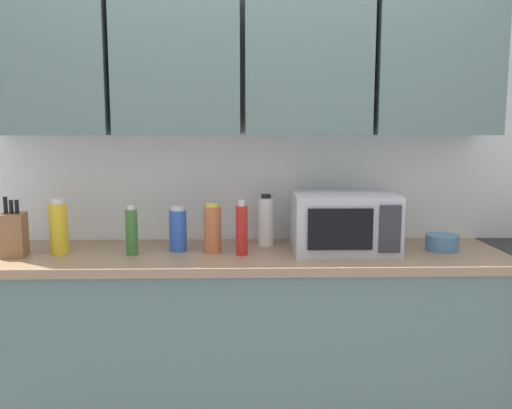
{
  "coord_description": "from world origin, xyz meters",
  "views": [
    {
      "loc": [
        -0.0,
        -2.79,
        1.47
      ],
      "look_at": [
        0.06,
        -0.25,
        1.12
      ],
      "focal_mm": 37.55,
      "sensor_mm": 36.0,
      "label": 1
    }
  ],
  "objects_px": {
    "microwave": "(344,222)",
    "bowl_ceramic_small": "(442,243)",
    "knife_block": "(14,234)",
    "bottle_green_oil": "(132,231)",
    "bottle_blue_cleaner": "(178,230)",
    "bottle_yellow_mustard": "(59,227)",
    "bottle_red_sauce": "(242,230)",
    "bottle_white_jar": "(266,221)",
    "bottle_spice_jar": "(213,229)"
  },
  "relations": [
    {
      "from": "microwave",
      "to": "bottle_white_jar",
      "type": "distance_m",
      "value": 0.39
    },
    {
      "from": "bottle_spice_jar",
      "to": "bottle_red_sauce",
      "type": "relative_size",
      "value": 0.91
    },
    {
      "from": "bottle_red_sauce",
      "to": "bowl_ceramic_small",
      "type": "xyz_separation_m",
      "value": [
        0.96,
        0.07,
        -0.08
      ]
    },
    {
      "from": "bottle_green_oil",
      "to": "bowl_ceramic_small",
      "type": "height_order",
      "value": "bottle_green_oil"
    },
    {
      "from": "microwave",
      "to": "bottle_white_jar",
      "type": "relative_size",
      "value": 1.86
    },
    {
      "from": "bottle_white_jar",
      "to": "knife_block",
      "type": "bearing_deg",
      "value": -169.53
    },
    {
      "from": "microwave",
      "to": "knife_block",
      "type": "relative_size",
      "value": 1.73
    },
    {
      "from": "bottle_white_jar",
      "to": "bottle_green_oil",
      "type": "distance_m",
      "value": 0.66
    },
    {
      "from": "bottle_white_jar",
      "to": "bottle_red_sauce",
      "type": "height_order",
      "value": "bottle_white_jar"
    },
    {
      "from": "knife_block",
      "to": "bottle_green_oil",
      "type": "height_order",
      "value": "knife_block"
    },
    {
      "from": "bottle_red_sauce",
      "to": "bowl_ceramic_small",
      "type": "distance_m",
      "value": 0.97
    },
    {
      "from": "bottle_green_oil",
      "to": "bowl_ceramic_small",
      "type": "xyz_separation_m",
      "value": [
        1.47,
        0.06,
        -0.07
      ]
    },
    {
      "from": "bowl_ceramic_small",
      "to": "microwave",
      "type": "bearing_deg",
      "value": -179.17
    },
    {
      "from": "bottle_yellow_mustard",
      "to": "bottle_red_sauce",
      "type": "xyz_separation_m",
      "value": [
        0.85,
        -0.05,
        -0.01
      ]
    },
    {
      "from": "bottle_yellow_mustard",
      "to": "bottle_spice_jar",
      "type": "relative_size",
      "value": 1.11
    },
    {
      "from": "microwave",
      "to": "bottle_green_oil",
      "type": "xyz_separation_m",
      "value": [
        -0.99,
        -0.05,
        -0.03
      ]
    },
    {
      "from": "microwave",
      "to": "bowl_ceramic_small",
      "type": "bearing_deg",
      "value": 0.83
    },
    {
      "from": "microwave",
      "to": "bottle_red_sauce",
      "type": "xyz_separation_m",
      "value": [
        -0.48,
        -0.06,
        -0.02
      ]
    },
    {
      "from": "bottle_red_sauce",
      "to": "bottle_blue_cleaner",
      "type": "bearing_deg",
      "value": 163.37
    },
    {
      "from": "bottle_spice_jar",
      "to": "bottle_red_sauce",
      "type": "xyz_separation_m",
      "value": [
        0.14,
        -0.05,
        0.01
      ]
    },
    {
      "from": "bowl_ceramic_small",
      "to": "bottle_red_sauce",
      "type": "bearing_deg",
      "value": -175.74
    },
    {
      "from": "bottle_green_oil",
      "to": "bottle_blue_cleaner",
      "type": "bearing_deg",
      "value": 20.22
    },
    {
      "from": "bottle_spice_jar",
      "to": "bottle_blue_cleaner",
      "type": "height_order",
      "value": "bottle_spice_jar"
    },
    {
      "from": "bottle_blue_cleaner",
      "to": "bowl_ceramic_small",
      "type": "bearing_deg",
      "value": -0.87
    },
    {
      "from": "bowl_ceramic_small",
      "to": "bottle_spice_jar",
      "type": "bearing_deg",
      "value": -179.09
    },
    {
      "from": "bottle_blue_cleaner",
      "to": "bottle_spice_jar",
      "type": "bearing_deg",
      "value": -12.44
    },
    {
      "from": "microwave",
      "to": "bottle_blue_cleaner",
      "type": "distance_m",
      "value": 0.79
    },
    {
      "from": "bottle_red_sauce",
      "to": "bottle_blue_cleaner",
      "type": "height_order",
      "value": "bottle_red_sauce"
    },
    {
      "from": "bottle_white_jar",
      "to": "bowl_ceramic_small",
      "type": "distance_m",
      "value": 0.86
    },
    {
      "from": "bottle_blue_cleaner",
      "to": "bottle_white_jar",
      "type": "bearing_deg",
      "value": 15.3
    },
    {
      "from": "bottle_spice_jar",
      "to": "bowl_ceramic_small",
      "type": "xyz_separation_m",
      "value": [
        1.1,
        0.02,
        -0.07
      ]
    },
    {
      "from": "knife_block",
      "to": "bottle_white_jar",
      "type": "bearing_deg",
      "value": 10.47
    },
    {
      "from": "knife_block",
      "to": "bottle_white_jar",
      "type": "distance_m",
      "value": 1.18
    },
    {
      "from": "bottle_spice_jar",
      "to": "bowl_ceramic_small",
      "type": "relative_size",
      "value": 1.5
    },
    {
      "from": "bottle_white_jar",
      "to": "bottle_green_oil",
      "type": "relative_size",
      "value": 1.11
    },
    {
      "from": "bottle_spice_jar",
      "to": "bottle_blue_cleaner",
      "type": "bearing_deg",
      "value": 167.56
    },
    {
      "from": "knife_block",
      "to": "bottle_green_oil",
      "type": "distance_m",
      "value": 0.53
    },
    {
      "from": "microwave",
      "to": "bowl_ceramic_small",
      "type": "xyz_separation_m",
      "value": [
        0.48,
        0.01,
        -0.1
      ]
    },
    {
      "from": "bottle_green_oil",
      "to": "bottle_blue_cleaner",
      "type": "height_order",
      "value": "bottle_green_oil"
    },
    {
      "from": "microwave",
      "to": "bowl_ceramic_small",
      "type": "distance_m",
      "value": 0.49
    },
    {
      "from": "bottle_green_oil",
      "to": "bottle_yellow_mustard",
      "type": "bearing_deg",
      "value": 174.54
    },
    {
      "from": "microwave",
      "to": "bowl_ceramic_small",
      "type": "height_order",
      "value": "microwave"
    },
    {
      "from": "bottle_yellow_mustard",
      "to": "bottle_blue_cleaner",
      "type": "distance_m",
      "value": 0.55
    },
    {
      "from": "knife_block",
      "to": "bottle_spice_jar",
      "type": "xyz_separation_m",
      "value": [
        0.9,
        0.06,
        0.01
      ]
    },
    {
      "from": "knife_block",
      "to": "bottle_yellow_mustard",
      "type": "xyz_separation_m",
      "value": [
        0.18,
        0.06,
        0.02
      ]
    },
    {
      "from": "microwave",
      "to": "bottle_yellow_mustard",
      "type": "bearing_deg",
      "value": -179.32
    },
    {
      "from": "knife_block",
      "to": "bottle_white_jar",
      "type": "xyz_separation_m",
      "value": [
        1.16,
        0.21,
        0.02
      ]
    },
    {
      "from": "bottle_red_sauce",
      "to": "bottle_yellow_mustard",
      "type": "bearing_deg",
      "value": 176.73
    },
    {
      "from": "bottle_spice_jar",
      "to": "bottle_red_sauce",
      "type": "bearing_deg",
      "value": -21.45
    },
    {
      "from": "bottle_blue_cleaner",
      "to": "bowl_ceramic_small",
      "type": "xyz_separation_m",
      "value": [
        1.27,
        -0.02,
        -0.07
      ]
    }
  ]
}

